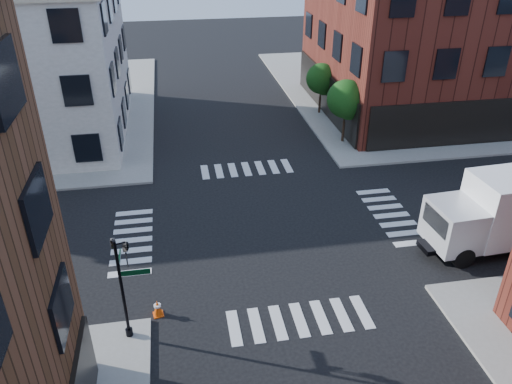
{
  "coord_description": "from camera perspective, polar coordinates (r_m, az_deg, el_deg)",
  "views": [
    {
      "loc": [
        -4.37,
        -21.72,
        14.58
      ],
      "look_at": [
        -0.68,
        -0.51,
        2.5
      ],
      "focal_mm": 35.0,
      "sensor_mm": 36.0,
      "label": 1
    }
  ],
  "objects": [
    {
      "name": "signal_pole",
      "position": [
        19.22,
        -14.97,
        -9.49
      ],
      "size": [
        1.29,
        1.24,
        4.6
      ],
      "color": "black",
      "rests_on": "ground"
    },
    {
      "name": "traffic_cone",
      "position": [
        21.46,
        -11.18,
        -12.87
      ],
      "size": [
        0.48,
        0.48,
        0.77
      ],
      "rotation": [
        0.0,
        0.0,
        0.16
      ],
      "color": "#F2500A",
      "rests_on": "ground"
    },
    {
      "name": "sidewalk_ne",
      "position": [
        51.76,
        20.36,
        11.23
      ],
      "size": [
        30.0,
        30.0,
        0.15
      ],
      "primitive_type": "cube",
      "color": "gray",
      "rests_on": "ground"
    },
    {
      "name": "building_ne",
      "position": [
        45.99,
        24.09,
        16.15
      ],
      "size": [
        25.0,
        16.0,
        12.0
      ],
      "primitive_type": "cube",
      "color": "#4C1A13",
      "rests_on": "ground"
    },
    {
      "name": "tree_near",
      "position": [
        35.74,
        10.35,
        10.19
      ],
      "size": [
        2.69,
        2.69,
        4.49
      ],
      "color": "black",
      "rests_on": "ground"
    },
    {
      "name": "tree_far",
      "position": [
        41.24,
        7.55,
        12.56
      ],
      "size": [
        2.43,
        2.43,
        4.07
      ],
      "color": "black",
      "rests_on": "ground"
    },
    {
      "name": "ground",
      "position": [
        26.52,
        1.26,
        -4.06
      ],
      "size": [
        120.0,
        120.0,
        0.0
      ],
      "primitive_type": "plane",
      "color": "black",
      "rests_on": "ground"
    }
  ]
}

